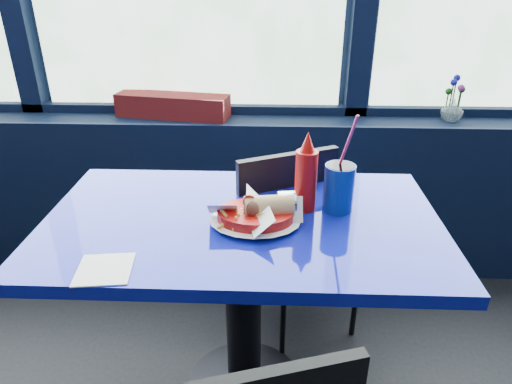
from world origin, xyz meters
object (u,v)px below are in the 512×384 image
at_px(chair_near_back, 297,233).
at_px(flower_vase, 453,107).
at_px(near_table, 243,267).
at_px(food_basket, 257,214).
at_px(soda_cup, 339,187).
at_px(planter_box, 173,106).
at_px(ketchup_bottle, 306,176).

bearing_deg(chair_near_back, flower_vase, -168.62).
height_order(near_table, food_basket, food_basket).
height_order(flower_vase, soda_cup, soda_cup).
xyz_separation_m(chair_near_back, food_basket, (-0.14, -0.36, 0.28)).
xyz_separation_m(near_table, chair_near_back, (0.19, 0.33, -0.07)).
distance_m(near_table, chair_near_back, 0.39).
bearing_deg(food_basket, flower_vase, 63.34).
bearing_deg(chair_near_back, planter_box, -68.06).
xyz_separation_m(chair_near_back, soda_cup, (0.10, -0.26, 0.33)).
distance_m(flower_vase, soda_cup, 1.00).
height_order(flower_vase, food_basket, flower_vase).
bearing_deg(chair_near_back, near_table, 35.09).
bearing_deg(ketchup_bottle, soda_cup, -1.21).
bearing_deg(ketchup_bottle, flower_vase, 47.82).
relative_size(flower_vase, ketchup_bottle, 0.82).
relative_size(near_table, soda_cup, 3.79).
distance_m(near_table, soda_cup, 0.40).
bearing_deg(planter_box, near_table, -56.05).
distance_m(ketchup_bottle, soda_cup, 0.11).
height_order(planter_box, ketchup_bottle, ketchup_bottle).
distance_m(food_basket, soda_cup, 0.27).
xyz_separation_m(planter_box, ketchup_bottle, (0.58, -0.80, 0.01)).
bearing_deg(planter_box, ketchup_bottle, -44.11).
distance_m(planter_box, flower_vase, 1.29).
xyz_separation_m(flower_vase, ketchup_bottle, (-0.71, -0.78, -0.00)).
bearing_deg(planter_box, soda_cup, -39.64).
bearing_deg(soda_cup, chair_near_back, 111.48).
relative_size(flower_vase, food_basket, 0.73).
bearing_deg(soda_cup, ketchup_bottle, 178.79).
xyz_separation_m(food_basket, soda_cup, (0.25, 0.10, 0.05)).
bearing_deg(flower_vase, ketchup_bottle, -132.18).
relative_size(chair_near_back, soda_cup, 2.75).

